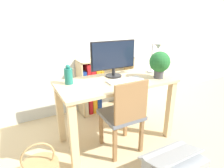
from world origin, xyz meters
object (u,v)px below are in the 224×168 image
Objects in this scene: monitor at (113,57)px; chair at (124,114)px; desk_lamp at (155,56)px; vase at (68,75)px; potted_plant at (160,63)px; bookshelf at (97,88)px; keyboard at (125,80)px; storage_box at (174,168)px.

chair is at bearing -101.85° from monitor.
vase is at bearing 173.46° from desk_lamp.
potted_plant reaches higher than bookshelf.
keyboard is 0.36m from chair.
storage_box is (0.20, -0.54, -0.34)m from chair.
monitor is at bearing -94.40° from bookshelf.
desk_lamp is 1.21× the size of potted_plant.
monitor is 0.55m from vase.
monitor is 1.50× the size of desk_lamp.
bookshelf is at bearing 76.13° from chair.
monitor reaches higher than desk_lamp.
desk_lamp is (0.47, 0.08, 0.21)m from keyboard.
potted_plant is at bearing -12.03° from keyboard.
desk_lamp reaches higher than storage_box.
desk_lamp is 0.43× the size of chair.
keyboard is 0.60m from vase.
monitor reaches higher than potted_plant.
monitor is 2.68× the size of vase.
potted_plant is 0.59× the size of storage_box.
chair reaches higher than keyboard.
chair is 1.02m from bookshelf.
potted_plant is 0.36× the size of chair.
desk_lamp is 0.71× the size of storage_box.
vase is 0.24× the size of bookshelf.
keyboard is at bearing -91.39° from bookshelf.
monitor is at bearing 97.59° from keyboard.
desk_lamp is at bearing 66.61° from potted_plant.
monitor is at bearing 97.72° from storage_box.
keyboard is 1.95× the size of vase.
desk_lamp reaches higher than chair.
potted_plant is (-0.07, -0.17, -0.05)m from desk_lamp.
keyboard is 0.78× the size of storage_box.
storage_box is (-0.30, -0.63, -0.80)m from potted_plant.
monitor is at bearing 165.67° from desk_lamp.
keyboard is 1.10× the size of desk_lamp.
chair is 0.98× the size of bookshelf.
bookshelf is at bearing 120.71° from desk_lamp.
monitor is 1.26m from storage_box.
desk_lamp is (1.02, -0.12, 0.13)m from vase.
keyboard is 0.44m from potted_plant.
storage_box is at bearing -82.28° from monitor.
bookshelf is 1.57m from storage_box.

